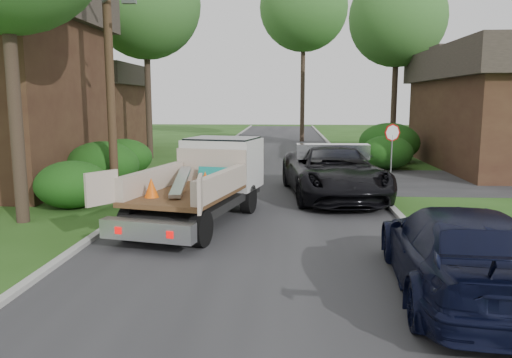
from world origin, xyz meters
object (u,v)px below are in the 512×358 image
object	(u,v)px
tree_right_far	(398,18)
tree_center_far	(304,7)
navy_suv	(459,252)
house_left_far	(84,106)
stop_sign	(392,140)
black_pickup	(333,172)
utility_pole	(109,50)
flatbed_truck	(209,176)
tree_left_far	(145,3)

from	to	relation	value
tree_right_far	tree_center_far	xyz separation A→B (m)	(-5.50, 10.00, 2.50)
tree_center_far	navy_suv	bearing A→B (deg)	-86.95
house_left_far	tree_center_far	distance (m)	19.16
stop_sign	black_pickup	bearing A→B (deg)	-126.92
utility_pole	black_pickup	world-z (taller)	utility_pole
house_left_far	flatbed_truck	bearing A→B (deg)	-59.21
utility_pole	tree_right_far	size ratio (longest dim) A/B	0.87
tree_left_far	stop_sign	bearing A→B (deg)	-32.21
house_left_far	tree_center_far	world-z (taller)	tree_center_far
utility_pole	flatbed_truck	size ratio (longest dim) A/B	1.55
utility_pole	navy_suv	world-z (taller)	utility_pole
stop_sign	utility_pole	world-z (taller)	utility_pole
utility_pole	tree_left_far	size ratio (longest dim) A/B	0.82
stop_sign	utility_pole	xyz separation A→B (m)	(-10.68, -4.02, 3.40)
flatbed_truck	black_pickup	distance (m)	5.18
tree_center_far	flatbed_truck	world-z (taller)	tree_center_far
tree_left_far	tree_center_far	distance (m)	16.22
stop_sign	utility_pole	bearing A→B (deg)	-159.38
tree_left_far	tree_right_far	xyz separation A→B (m)	(15.00, 3.00, -0.50)
stop_sign	navy_suv	xyz separation A→B (m)	(-1.40, -12.80, -0.97)
house_left_far	black_pickup	bearing A→B (deg)	-46.45
tree_right_far	flatbed_truck	size ratio (longest dim) A/B	1.78
flatbed_truck	black_pickup	bearing A→B (deg)	53.44
black_pickup	navy_suv	world-z (taller)	black_pickup
flatbed_truck	stop_sign	bearing A→B (deg)	59.47
stop_sign	house_left_far	size ratio (longest dim) A/B	0.33
tree_left_far	tree_right_far	size ratio (longest dim) A/B	1.06
utility_pole	stop_sign	bearing A→B (deg)	20.62
utility_pole	navy_suv	size ratio (longest dim) A/B	1.79
stop_sign	tree_center_far	size ratio (longest dim) A/B	0.17
stop_sign	tree_center_far	world-z (taller)	tree_center_far
navy_suv	black_pickup	bearing A→B (deg)	-76.67
house_left_far	black_pickup	distance (m)	23.18
tree_left_far	navy_suv	bearing A→B (deg)	-61.49
house_left_far	black_pickup	world-z (taller)	house_left_far
stop_sign	tree_left_far	world-z (taller)	tree_left_far
black_pickup	navy_suv	xyz separation A→B (m)	(1.40, -9.07, -0.11)
utility_pole	navy_suv	bearing A→B (deg)	-43.42
house_left_far	black_pickup	size ratio (longest dim) A/B	1.14
stop_sign	tree_left_far	distance (m)	16.65
black_pickup	tree_center_far	bearing A→B (deg)	84.36
tree_left_far	flatbed_truck	world-z (taller)	tree_left_far
tree_right_far	flatbed_truck	distance (m)	21.46
tree_left_far	tree_center_far	bearing A→B (deg)	53.84
house_left_far	tree_left_far	bearing A→B (deg)	-39.81
tree_center_far	black_pickup	size ratio (longest dim) A/B	2.20
tree_right_far	flatbed_truck	world-z (taller)	tree_right_far
stop_sign	tree_left_far	size ratio (longest dim) A/B	0.20
stop_sign	black_pickup	world-z (taller)	stop_sign
stop_sign	tree_center_far	distance (m)	23.15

